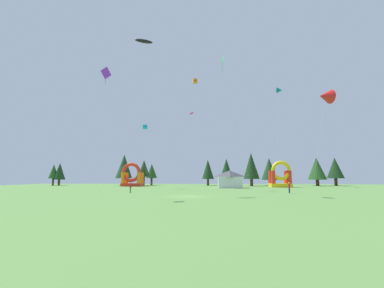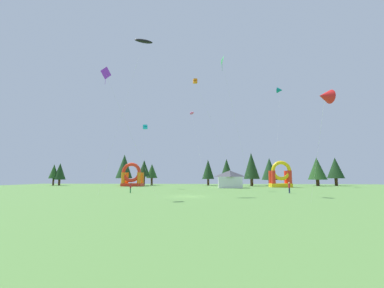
{
  "view_description": "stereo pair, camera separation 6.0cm",
  "coord_description": "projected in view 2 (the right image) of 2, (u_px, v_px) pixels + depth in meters",
  "views": [
    {
      "loc": [
        2.93,
        -34.64,
        2.56
      ],
      "look_at": [
        0.0,
        6.97,
        7.82
      ],
      "focal_mm": 24.36,
      "sensor_mm": 36.0,
      "label": 1
    },
    {
      "loc": [
        2.99,
        -34.63,
        2.56
      ],
      "look_at": [
        0.0,
        6.97,
        7.82
      ],
      "focal_mm": 24.36,
      "sensor_mm": 36.0,
      "label": 2
    }
  ],
  "objects": [
    {
      "name": "ground_plane",
      "position": [
        188.0,
        196.0,
        34.16
      ],
      "size": [
        120.0,
        120.0,
        0.0
      ],
      "primitive_type": "plane",
      "color": "#5B8C42"
    },
    {
      "name": "tree_row_1",
      "position": [
        60.0,
        171.0,
        77.91
      ],
      "size": [
        3.39,
        3.39,
        6.64
      ],
      "color": "#4C331E",
      "rests_on": "ground_plane"
    },
    {
      "name": "kite_black_parafoil",
      "position": [
        144.0,
        41.0,
        40.21
      ],
      "size": [
        7.18,
        2.04,
        23.95
      ],
      "color": "black",
      "rests_on": "ground_plane"
    },
    {
      "name": "tree_row_11",
      "position": [
        335.0,
        168.0,
        75.1
      ],
      "size": [
        4.64,
        4.64,
        8.1
      ],
      "color": "#4C331E",
      "rests_on": "ground_plane"
    },
    {
      "name": "inflatable_blue_arch",
      "position": [
        281.0,
        177.0,
        64.17
      ],
      "size": [
        4.96,
        3.83,
        6.44
      ],
      "color": "yellow",
      "rests_on": "ground_plane"
    },
    {
      "name": "festival_tent",
      "position": [
        230.0,
        179.0,
        60.6
      ],
      "size": [
        5.35,
        4.44,
        4.04
      ],
      "color": "silver",
      "rests_on": "ground_plane"
    },
    {
      "name": "tree_row_9",
      "position": [
        269.0,
        170.0,
        77.73
      ],
      "size": [
        3.24,
        3.24,
        6.79
      ],
      "color": "#4C331E",
      "rests_on": "ground_plane"
    },
    {
      "name": "tree_row_0",
      "position": [
        54.0,
        171.0,
        77.67
      ],
      "size": [
        2.84,
        2.84,
        6.29
      ],
      "color": "#4C331E",
      "rests_on": "ground_plane"
    },
    {
      "name": "tree_row_5",
      "position": [
        208.0,
        169.0,
        77.92
      ],
      "size": [
        3.58,
        3.58,
        7.7
      ],
      "color": "#4C331E",
      "rests_on": "ground_plane"
    },
    {
      "name": "person_left_edge",
      "position": [
        289.0,
        187.0,
        40.79
      ],
      "size": [
        0.41,
        0.41,
        1.72
      ],
      "rotation": [
        0.0,
        0.0,
        3.78
      ],
      "color": "navy",
      "rests_on": "ground_plane"
    },
    {
      "name": "inflatable_orange_dome",
      "position": [
        132.0,
        178.0,
        70.76
      ],
      "size": [
        5.45,
        3.94,
        6.35
      ],
      "color": "red",
      "rests_on": "ground_plane"
    },
    {
      "name": "tree_row_4",
      "position": [
        152.0,
        171.0,
        80.68
      ],
      "size": [
        3.47,
        3.47,
        6.52
      ],
      "color": "#4C331E",
      "rests_on": "ground_plane"
    },
    {
      "name": "tree_row_10",
      "position": [
        317.0,
        169.0,
        74.06
      ],
      "size": [
        5.04,
        5.04,
        8.05
      ],
      "color": "#4C331E",
      "rests_on": "ground_plane"
    },
    {
      "name": "tree_row_7",
      "position": [
        251.0,
        166.0,
        73.45
      ],
      "size": [
        4.47,
        4.47,
        9.34
      ],
      "color": "#4C331E",
      "rests_on": "ground_plane"
    },
    {
      "name": "kite_purple_diamond",
      "position": [
        105.0,
        74.0,
        32.37
      ],
      "size": [
        6.93,
        2.37,
        15.88
      ],
      "color": "purple",
      "rests_on": "ground_plane"
    },
    {
      "name": "tree_row_2",
      "position": [
        124.0,
        166.0,
        77.75
      ],
      "size": [
        4.91,
        4.91,
        9.18
      ],
      "color": "#4C331E",
      "rests_on": "ground_plane"
    },
    {
      "name": "kite_pink_parafoil",
      "position": [
        192.0,
        113.0,
        62.28
      ],
      "size": [
        4.17,
        7.49,
        18.04
      ],
      "color": "#EA599E",
      "rests_on": "ground_plane"
    },
    {
      "name": "kite_cyan_box",
      "position": [
        145.0,
        127.0,
        58.36
      ],
      "size": [
        0.91,
        3.63,
        14.13
      ],
      "color": "#19B7CC",
      "rests_on": "ground_plane"
    },
    {
      "name": "kite_teal_delta",
      "position": [
        280.0,
        90.0,
        71.85
      ],
      "size": [
        5.45,
        9.62,
        27.23
      ],
      "color": "#0C7F7A",
      "rests_on": "ground_plane"
    },
    {
      "name": "tree_row_8",
      "position": [
        269.0,
        169.0,
        77.25
      ],
      "size": [
        4.72,
        4.72,
        8.1
      ],
      "color": "#4C331E",
      "rests_on": "ground_plane"
    },
    {
      "name": "kite_green_diamond",
      "position": [
        222.0,
        62.0,
        38.82
      ],
      "size": [
        5.12,
        6.27,
        20.38
      ],
      "color": "green",
      "rests_on": "ground_plane"
    },
    {
      "name": "tree_row_6",
      "position": [
        227.0,
        169.0,
        76.55
      ],
      "size": [
        3.69,
        3.69,
        7.79
      ],
      "color": "#4C331E",
      "rests_on": "ground_plane"
    },
    {
      "name": "tree_row_3",
      "position": [
        144.0,
        169.0,
        76.63
      ],
      "size": [
        3.61,
        3.61,
        7.45
      ],
      "color": "#4C331E",
      "rests_on": "ground_plane"
    },
    {
      "name": "kite_orange_box",
      "position": [
        195.0,
        81.0,
        52.64
      ],
      "size": [
        9.06,
        2.99,
        22.21
      ],
      "color": "orange",
      "rests_on": "ground_plane"
    },
    {
      "name": "person_midfield",
      "position": [
        130.0,
        187.0,
        41.45
      ],
      "size": [
        0.39,
        0.39,
        1.59
      ],
      "rotation": [
        0.0,
        0.0,
        2.37
      ],
      "color": "#33723F",
      "rests_on": "ground_plane"
    },
    {
      "name": "kite_red_delta",
      "position": [
        325.0,
        96.0,
        24.2
      ],
      "size": [
        1.57,
        3.55,
        10.67
      ],
      "color": "red",
      "rests_on": "ground_plane"
    }
  ]
}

